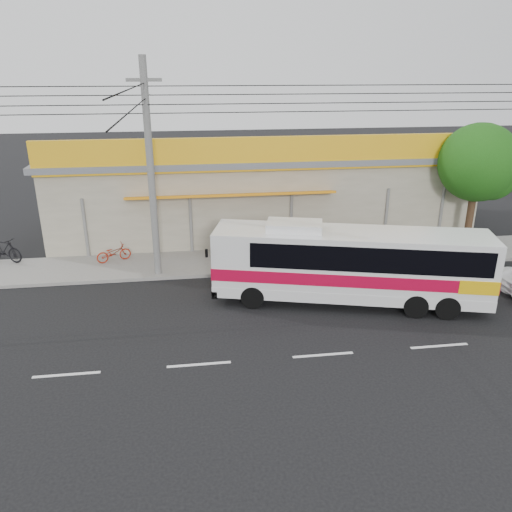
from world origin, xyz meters
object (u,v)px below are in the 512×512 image
Objects in this scene: coach_bus at (354,262)px; motorbike_red at (114,253)px; utility_pole at (145,99)px; tree_near at (481,165)px; motorbike_dark at (4,250)px.

coach_bus is 11.32m from motorbike_red.
motorbike_red is 0.05× the size of utility_pole.
tree_near is (7.98, 5.30, 2.54)m from coach_bus.
tree_near reaches higher than coach_bus.
motorbike_red is at bearing 140.46° from utility_pole.
motorbike_dark is (-5.07, 0.65, 0.17)m from motorbike_red.
utility_pole reaches higher than coach_bus.
coach_bus is at bearing -141.26° from motorbike_red.
motorbike_dark reaches higher than motorbike_red.
motorbike_red is 7.53m from utility_pole.
tree_near is at bearing -112.66° from motorbike_red.
coach_bus reaches higher than motorbike_red.
motorbike_dark is at bearing 177.84° from tree_near.
motorbike_red is at bearing 179.32° from tree_near.
motorbike_red is at bearing 165.92° from coach_bus.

